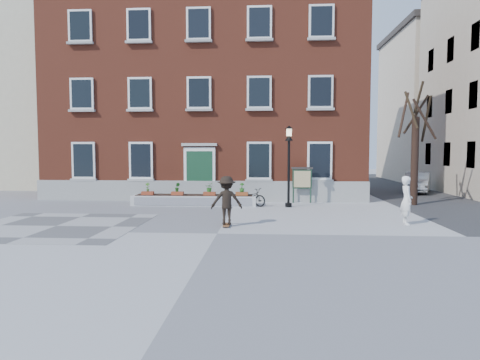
# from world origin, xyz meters

# --- Properties ---
(ground) EXTENTS (100.00, 100.00, 0.00)m
(ground) POSITION_xyz_m (0.00, 0.00, 0.00)
(ground) COLOR #9D9DA0
(ground) RESTS_ON ground
(checker_patch) EXTENTS (6.00, 6.00, 0.01)m
(checker_patch) POSITION_xyz_m (-6.00, 1.00, 0.01)
(checker_patch) COLOR #515053
(checker_patch) RESTS_ON ground
(distant_building) EXTENTS (10.00, 12.00, 13.00)m
(distant_building) POSITION_xyz_m (-18.00, 20.00, 6.50)
(distant_building) COLOR beige
(distant_building) RESTS_ON ground
(bicycle) EXTENTS (1.78, 1.35, 0.90)m
(bicycle) POSITION_xyz_m (0.81, 7.08, 0.45)
(bicycle) COLOR black
(bicycle) RESTS_ON ground
(parked_car) EXTENTS (2.89, 4.33, 1.35)m
(parked_car) POSITION_xyz_m (11.35, 14.36, 0.67)
(parked_car) COLOR silver
(parked_car) RESTS_ON ground
(bystander) EXTENTS (0.45, 0.67, 1.80)m
(bystander) POSITION_xyz_m (6.79, 2.19, 0.90)
(bystander) COLOR white
(bystander) RESTS_ON ground
(brick_building) EXTENTS (18.40, 10.85, 12.60)m
(brick_building) POSITION_xyz_m (-2.00, 13.98, 6.30)
(brick_building) COLOR brown
(brick_building) RESTS_ON ground
(planter_assembly) EXTENTS (6.20, 1.12, 1.15)m
(planter_assembly) POSITION_xyz_m (-1.99, 7.18, 0.31)
(planter_assembly) COLOR silver
(planter_assembly) RESTS_ON ground
(bare_tree) EXTENTS (1.83, 1.83, 6.16)m
(bare_tree) POSITION_xyz_m (9.01, 8.01, 2.79)
(bare_tree) COLOR black
(bare_tree) RESTS_ON ground
(lamp_post) EXTENTS (0.40, 0.40, 3.93)m
(lamp_post) POSITION_xyz_m (2.68, 6.80, 2.54)
(lamp_post) COLOR black
(lamp_post) RESTS_ON ground
(notice_board) EXTENTS (1.10, 0.16, 1.87)m
(notice_board) POSITION_xyz_m (3.46, 8.48, 1.26)
(notice_board) COLOR #193322
(notice_board) RESTS_ON ground
(skateboarder) EXTENTS (1.20, 0.79, 1.82)m
(skateboarder) POSITION_xyz_m (0.19, 1.36, 0.94)
(skateboarder) COLOR brown
(skateboarder) RESTS_ON ground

